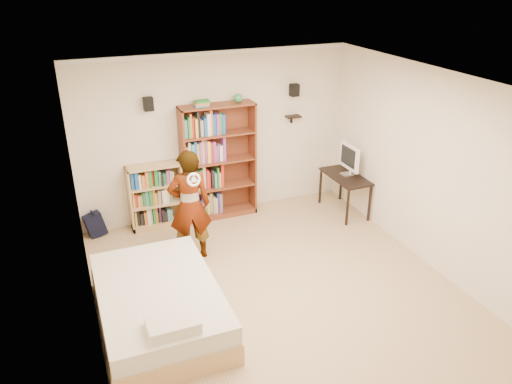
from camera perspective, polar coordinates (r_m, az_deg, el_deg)
ground at (r=6.67m, az=2.41°, el=-11.05°), size 4.50×5.00×0.01m
room_shell at (r=5.82m, az=2.72°, el=3.18°), size 4.52×5.02×2.71m
crown_molding at (r=5.55m, az=2.91°, el=11.94°), size 4.50×5.00×0.06m
speaker_left at (r=7.66m, az=-12.20°, el=9.80°), size 0.14×0.12×0.20m
speaker_right at (r=8.38m, az=4.41°, el=11.54°), size 0.14×0.12×0.20m
wall_shelf at (r=8.50m, az=4.28°, el=8.60°), size 0.25×0.16×0.02m
tall_bookshelf at (r=8.13m, az=-4.28°, el=3.41°), size 1.20×0.35×1.91m
low_bookshelf at (r=8.09m, az=-11.39°, el=-0.45°), size 0.84×0.31×1.05m
computer_desk at (r=8.60m, az=10.04°, el=-0.18°), size 0.49×0.98×0.67m
imac at (r=8.42m, az=10.49°, el=3.61°), size 0.12×0.52×0.52m
daybed at (r=6.07m, az=-11.06°, el=-12.03°), size 1.36×2.09×0.62m
person at (r=7.01m, az=-7.58°, el=-1.55°), size 0.64×0.46×1.64m
wii_wheel at (r=6.53m, az=-7.14°, el=1.42°), size 0.19×0.07×0.19m
navy_bag at (r=8.15m, az=-17.93°, el=-3.54°), size 0.34×0.27×0.41m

